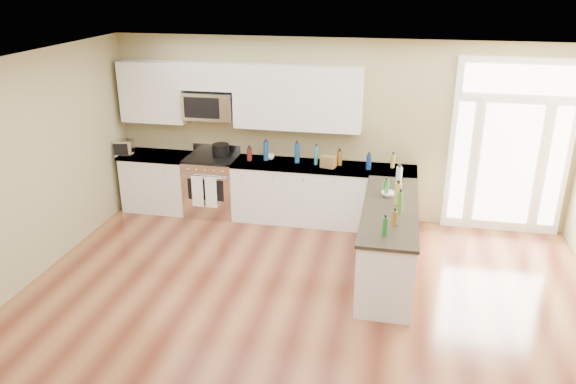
{
  "coord_description": "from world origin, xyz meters",
  "views": [
    {
      "loc": [
        0.97,
        -4.36,
        3.69
      ],
      "look_at": [
        -0.34,
        2.0,
        1.14
      ],
      "focal_mm": 35.0,
      "sensor_mm": 36.0,
      "label": 1
    }
  ],
  "objects_px": {
    "stockpot": "(221,150)",
    "toaster_oven": "(124,147)",
    "kitchen_range": "(213,185)",
    "peninsula_cabinet": "(388,243)"
  },
  "relations": [
    {
      "from": "peninsula_cabinet",
      "to": "toaster_oven",
      "type": "xyz_separation_m",
      "value": [
        -4.28,
        1.33,
        0.63
      ]
    },
    {
      "from": "kitchen_range",
      "to": "toaster_oven",
      "type": "bearing_deg",
      "value": -175.37
    },
    {
      "from": "stockpot",
      "to": "toaster_oven",
      "type": "bearing_deg",
      "value": -171.93
    },
    {
      "from": "kitchen_range",
      "to": "stockpot",
      "type": "xyz_separation_m",
      "value": [
        0.13,
        0.1,
        0.57
      ]
    },
    {
      "from": "toaster_oven",
      "to": "kitchen_range",
      "type": "bearing_deg",
      "value": -6.18
    },
    {
      "from": "kitchen_range",
      "to": "toaster_oven",
      "type": "xyz_separation_m",
      "value": [
        -1.42,
        -0.11,
        0.58
      ]
    },
    {
      "from": "toaster_oven",
      "to": "peninsula_cabinet",
      "type": "bearing_deg",
      "value": -28.13
    },
    {
      "from": "kitchen_range",
      "to": "toaster_oven",
      "type": "relative_size",
      "value": 3.78
    },
    {
      "from": "peninsula_cabinet",
      "to": "kitchen_range",
      "type": "height_order",
      "value": "kitchen_range"
    },
    {
      "from": "kitchen_range",
      "to": "stockpot",
      "type": "distance_m",
      "value": 0.6
    }
  ]
}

